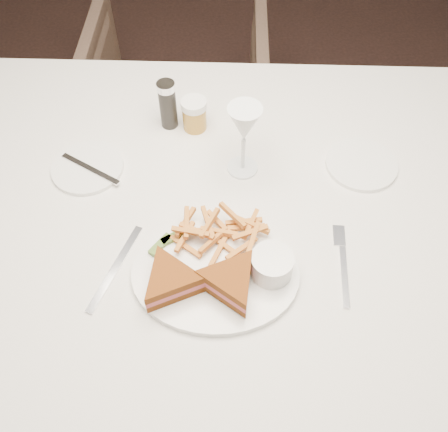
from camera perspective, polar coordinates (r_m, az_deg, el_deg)
ground at (r=1.74m, az=12.37°, el=-15.29°), size 5.00×5.00×0.00m
table at (r=1.37m, az=-0.17°, el=-8.97°), size 1.62×1.17×0.75m
chair_far at (r=1.97m, az=-5.14°, el=13.59°), size 0.71×0.67×0.67m
table_setting at (r=0.98m, az=-0.74°, el=-0.82°), size 0.77×0.63×0.18m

